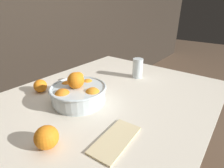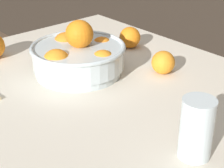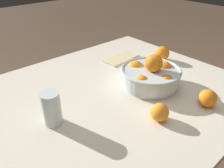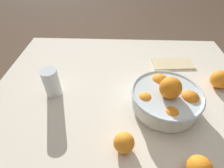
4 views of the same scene
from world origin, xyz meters
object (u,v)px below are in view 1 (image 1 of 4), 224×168
object	(u,v)px
juice_glass	(138,69)
orange_loose_front	(79,77)
orange_loose_aside	(40,86)
fruit_bowl	(78,93)
orange_loose_near_bowl	(47,137)

from	to	relation	value
juice_glass	orange_loose_front	bearing A→B (deg)	141.08
juice_glass	orange_loose_aside	world-z (taller)	juice_glass
fruit_bowl	orange_loose_aside	bearing A→B (deg)	101.37
orange_loose_near_bowl	orange_loose_front	size ratio (longest dim) A/B	1.19
fruit_bowl	orange_loose_near_bowl	distance (m)	0.31
orange_loose_near_bowl	orange_loose_aside	bearing A→B (deg)	61.01
juice_glass	orange_loose_near_bowl	distance (m)	0.75
fruit_bowl	orange_loose_aside	xyz separation A→B (m)	(-0.05, 0.26, -0.02)
juice_glass	orange_loose_front	xyz separation A→B (m)	(-0.30, 0.25, -0.02)
orange_loose_near_bowl	orange_loose_front	world-z (taller)	orange_loose_near_bowl
fruit_bowl	juice_glass	bearing A→B (deg)	-7.37
fruit_bowl	orange_loose_near_bowl	size ratio (longest dim) A/B	3.35
juice_glass	orange_loose_aside	distance (m)	0.61
fruit_bowl	orange_loose_front	size ratio (longest dim) A/B	3.98
juice_glass	orange_loose_near_bowl	size ratio (longest dim) A/B	1.56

